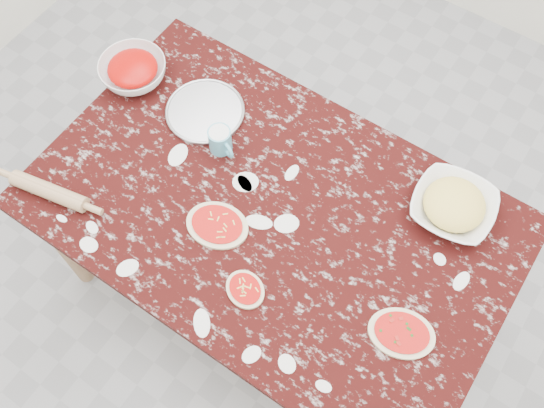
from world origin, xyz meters
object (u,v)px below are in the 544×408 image
Objects in this scene: worktable at (272,222)px; flour_mug at (221,140)px; cheese_bowl at (453,207)px; pizza_tray at (205,112)px; sauce_bowl at (133,71)px; rolling_pin at (49,191)px.

flour_mug is at bearing 159.60° from worktable.
cheese_bowl is at bearing 33.76° from worktable.
cheese_bowl is at bearing 8.29° from pizza_tray.
sauce_bowl reaches higher than pizza_tray.
sauce_bowl is at bearing 166.51° from worktable.
rolling_pin is (-0.23, -0.56, 0.02)m from pizza_tray.
rolling_pin is (-1.15, -0.70, -0.01)m from cheese_bowl.
sauce_bowl is (-0.74, 0.18, 0.12)m from worktable.
cheese_bowl is (1.23, 0.15, -0.01)m from sauce_bowl.
worktable is at bearing -146.24° from cheese_bowl.
rolling_pin is at bearing -127.69° from flour_mug.
sauce_bowl is at bearing -176.53° from pizza_tray.
worktable is 5.90× the size of cheese_bowl.
worktable is at bearing -13.49° from sauce_bowl.
rolling_pin is at bearing -80.86° from sauce_bowl.
worktable is 0.61m from cheese_bowl.
pizza_tray is at bearing 155.23° from worktable.
cheese_bowl reaches higher than rolling_pin.
flour_mug is (-0.29, 0.11, 0.13)m from worktable.
worktable is 13.51× the size of flour_mug.
sauce_bowl is 0.55m from rolling_pin.
flour_mug reaches higher than pizza_tray.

